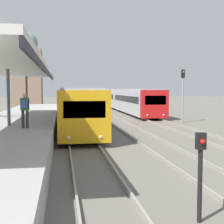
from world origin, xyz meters
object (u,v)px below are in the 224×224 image
at_px(train_near, 73,102).
at_px(signal_mast_far, 183,89).
at_px(person_on_platform, 25,108).
at_px(train_far, 115,97).
at_px(signal_post_near, 200,167).

height_order(train_near, signal_mast_far, signal_mast_far).
relative_size(person_on_platform, train_near, 0.05).
bearing_deg(train_far, signal_mast_far, -85.15).
bearing_deg(signal_post_near, train_far, 82.82).
relative_size(person_on_platform, signal_mast_far, 0.37).
distance_m(person_on_platform, signal_post_near, 10.36).
height_order(person_on_platform, train_near, train_near).
xyz_separation_m(person_on_platform, signal_post_near, (4.66, -9.22, -0.79)).
xyz_separation_m(person_on_platform, signal_mast_far, (12.01, 10.08, 0.90)).
xyz_separation_m(train_far, signal_mast_far, (1.98, -23.33, 1.26)).
relative_size(train_far, signal_mast_far, 9.63).
distance_m(person_on_platform, train_far, 34.89).
height_order(person_on_platform, signal_post_near, person_on_platform).
relative_size(train_near, train_far, 0.70).
bearing_deg(signal_mast_far, person_on_platform, -139.98).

